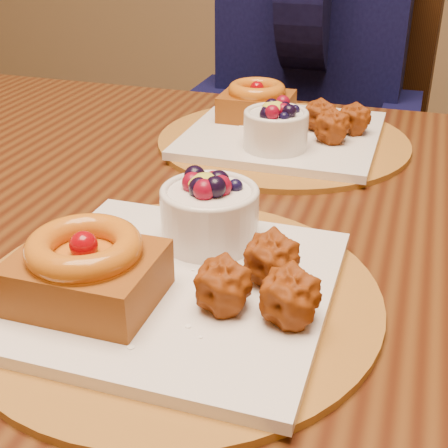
{
  "coord_description": "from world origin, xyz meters",
  "views": [
    {
      "loc": [
        0.28,
        -0.61,
        1.08
      ],
      "look_at": [
        0.12,
        -0.11,
        0.81
      ],
      "focal_mm": 50.0,
      "sensor_mm": 36.0,
      "label": 1
    }
  ],
  "objects": [
    {
      "name": "chair_far",
      "position": [
        0.06,
        0.75,
        0.5
      ],
      "size": [
        0.5,
        0.5,
        0.9
      ],
      "rotation": [
        0.0,
        0.0,
        -0.16
      ],
      "color": "black",
      "rests_on": "ground"
    },
    {
      "name": "place_setting_far",
      "position": [
        0.08,
        0.27,
        0.78
      ],
      "size": [
        0.38,
        0.38,
        0.09
      ],
      "color": "brown",
      "rests_on": "dining_table"
    },
    {
      "name": "diner",
      "position": [
        0.05,
        0.72,
        0.81
      ],
      "size": [
        0.46,
        0.46,
        0.76
      ],
      "rotation": [
        0.0,
        0.0,
        -0.2
      ],
      "color": "black",
      "rests_on": "ground"
    },
    {
      "name": "dining_table",
      "position": [
        0.09,
        0.06,
        0.68
      ],
      "size": [
        1.6,
        0.9,
        0.76
      ],
      "color": "#341509",
      "rests_on": "ground"
    },
    {
      "name": "place_setting_near",
      "position": [
        0.08,
        -0.16,
        0.78
      ],
      "size": [
        0.38,
        0.38,
        0.09
      ],
      "color": "brown",
      "rests_on": "dining_table"
    }
  ]
}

